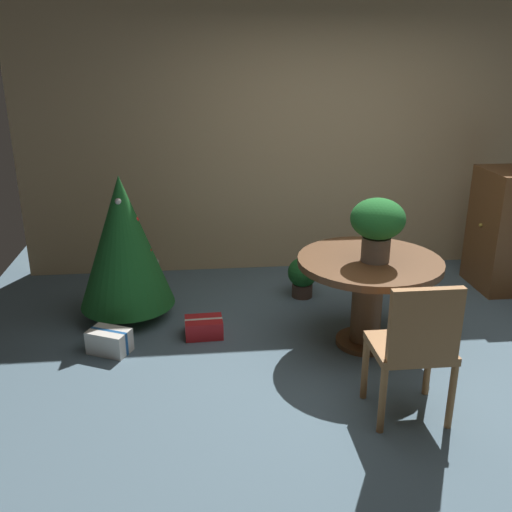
{
  "coord_description": "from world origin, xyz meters",
  "views": [
    {
      "loc": [
        -1.29,
        -3.46,
        2.17
      ],
      "look_at": [
        -0.91,
        0.11,
        0.87
      ],
      "focal_mm": 40.3,
      "sensor_mm": 36.0,
      "label": 1
    }
  ],
  "objects_px": {
    "holiday_tree": "(124,242)",
    "potted_plant": "(303,276)",
    "flower_vase": "(377,223)",
    "wooden_chair_near": "(415,344)",
    "wooden_cabinet": "(501,230)",
    "round_dining_table": "(368,282)",
    "gift_box_red": "(204,327)",
    "gift_box_cream": "(109,341)"
  },
  "relations": [
    {
      "from": "potted_plant",
      "to": "wooden_cabinet",
      "type": "bearing_deg",
      "value": 1.39
    },
    {
      "from": "flower_vase",
      "to": "gift_box_cream",
      "type": "distance_m",
      "value": 2.18
    },
    {
      "from": "flower_vase",
      "to": "gift_box_cream",
      "type": "xyz_separation_m",
      "value": [
        -1.98,
        0.12,
        -0.9
      ]
    },
    {
      "from": "wooden_chair_near",
      "to": "wooden_cabinet",
      "type": "relative_size",
      "value": 0.81
    },
    {
      "from": "wooden_cabinet",
      "to": "wooden_chair_near",
      "type": "bearing_deg",
      "value": -128.61
    },
    {
      "from": "flower_vase",
      "to": "gift_box_cream",
      "type": "bearing_deg",
      "value": 176.67
    },
    {
      "from": "wooden_chair_near",
      "to": "gift_box_red",
      "type": "bearing_deg",
      "value": 135.12
    },
    {
      "from": "flower_vase",
      "to": "holiday_tree",
      "type": "xyz_separation_m",
      "value": [
        -1.89,
        0.71,
        -0.31
      ]
    },
    {
      "from": "flower_vase",
      "to": "gift_box_cream",
      "type": "relative_size",
      "value": 1.31
    },
    {
      "from": "wooden_chair_near",
      "to": "gift_box_cream",
      "type": "relative_size",
      "value": 2.59
    },
    {
      "from": "potted_plant",
      "to": "flower_vase",
      "type": "bearing_deg",
      "value": -70.89
    },
    {
      "from": "wooden_chair_near",
      "to": "wooden_cabinet",
      "type": "distance_m",
      "value": 2.51
    },
    {
      "from": "flower_vase",
      "to": "wooden_cabinet",
      "type": "relative_size",
      "value": 0.41
    },
    {
      "from": "wooden_chair_near",
      "to": "gift_box_red",
      "type": "distance_m",
      "value": 1.81
    },
    {
      "from": "round_dining_table",
      "to": "flower_vase",
      "type": "bearing_deg",
      "value": -62.37
    },
    {
      "from": "flower_vase",
      "to": "potted_plant",
      "type": "relative_size",
      "value": 1.24
    },
    {
      "from": "holiday_tree",
      "to": "potted_plant",
      "type": "bearing_deg",
      "value": 10.12
    },
    {
      "from": "gift_box_cream",
      "to": "gift_box_red",
      "type": "height_order",
      "value": "gift_box_cream"
    },
    {
      "from": "wooden_chair_near",
      "to": "potted_plant",
      "type": "relative_size",
      "value": 2.46
    },
    {
      "from": "round_dining_table",
      "to": "holiday_tree",
      "type": "height_order",
      "value": "holiday_tree"
    },
    {
      "from": "wooden_cabinet",
      "to": "gift_box_red",
      "type": "bearing_deg",
      "value": -165.47
    },
    {
      "from": "wooden_cabinet",
      "to": "potted_plant",
      "type": "height_order",
      "value": "wooden_cabinet"
    },
    {
      "from": "wooden_chair_near",
      "to": "potted_plant",
      "type": "xyz_separation_m",
      "value": [
        -0.32,
        1.92,
        -0.32
      ]
    },
    {
      "from": "gift_box_cream",
      "to": "potted_plant",
      "type": "distance_m",
      "value": 1.86
    },
    {
      "from": "holiday_tree",
      "to": "wooden_cabinet",
      "type": "distance_m",
      "value": 3.46
    },
    {
      "from": "flower_vase",
      "to": "holiday_tree",
      "type": "relative_size",
      "value": 0.38
    },
    {
      "from": "gift_box_cream",
      "to": "wooden_cabinet",
      "type": "bearing_deg",
      "value": 14.62
    },
    {
      "from": "gift_box_cream",
      "to": "wooden_cabinet",
      "type": "distance_m",
      "value": 3.67
    },
    {
      "from": "round_dining_table",
      "to": "wooden_chair_near",
      "type": "height_order",
      "value": "wooden_chair_near"
    },
    {
      "from": "holiday_tree",
      "to": "potted_plant",
      "type": "xyz_separation_m",
      "value": [
        1.55,
        0.28,
        -0.47
      ]
    },
    {
      "from": "round_dining_table",
      "to": "flower_vase",
      "type": "relative_size",
      "value": 2.3
    },
    {
      "from": "gift_box_cream",
      "to": "wooden_cabinet",
      "type": "xyz_separation_m",
      "value": [
        3.53,
        0.92,
        0.48
      ]
    },
    {
      "from": "flower_vase",
      "to": "wooden_chair_near",
      "type": "xyz_separation_m",
      "value": [
        -0.02,
        -0.93,
        -0.47
      ]
    },
    {
      "from": "gift_box_red",
      "to": "potted_plant",
      "type": "bearing_deg",
      "value": 36.53
    },
    {
      "from": "potted_plant",
      "to": "round_dining_table",
      "type": "bearing_deg",
      "value": -71.3
    },
    {
      "from": "gift_box_cream",
      "to": "potted_plant",
      "type": "bearing_deg",
      "value": 28.11
    },
    {
      "from": "round_dining_table",
      "to": "flower_vase",
      "type": "distance_m",
      "value": 0.47
    },
    {
      "from": "holiday_tree",
      "to": "gift_box_cream",
      "type": "distance_m",
      "value": 0.84
    },
    {
      "from": "round_dining_table",
      "to": "gift_box_red",
      "type": "xyz_separation_m",
      "value": [
        -1.24,
        0.26,
        -0.45
      ]
    },
    {
      "from": "round_dining_table",
      "to": "wooden_cabinet",
      "type": "xyz_separation_m",
      "value": [
        1.57,
        0.99,
        0.05
      ]
    },
    {
      "from": "wooden_chair_near",
      "to": "wooden_cabinet",
      "type": "bearing_deg",
      "value": 51.39
    },
    {
      "from": "flower_vase",
      "to": "potted_plant",
      "type": "distance_m",
      "value": 1.31
    }
  ]
}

